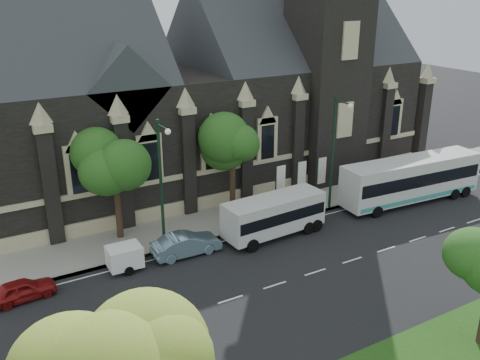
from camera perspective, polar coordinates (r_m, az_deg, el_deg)
ground at (r=31.73m, az=3.80°, el=-11.35°), size 160.00×160.00×0.00m
sidewalk at (r=38.95m, az=-3.96°, el=-4.84°), size 80.00×5.00×0.15m
museum at (r=46.58m, az=-3.60°, el=9.90°), size 40.00×17.70×29.90m
tree_park_near at (r=17.32m, az=-13.07°, el=-16.65°), size 4.42×4.42×8.56m
tree_walk_right at (r=39.31m, az=-0.74°, el=4.41°), size 4.08×4.08×7.80m
tree_walk_left at (r=35.99m, az=-13.35°, el=2.17°), size 3.91×3.91×7.64m
street_lamp_near at (r=40.39m, az=10.26°, el=3.48°), size 0.36×1.88×9.00m
street_lamp_mid at (r=33.49m, az=-8.49°, el=-0.00°), size 0.36×1.88×9.00m
banner_flag_left at (r=40.56m, az=4.26°, el=-0.25°), size 0.90×0.10×4.00m
banner_flag_center at (r=41.65m, az=6.55°, el=0.24°), size 0.90×0.10×4.00m
banner_flag_right at (r=42.81m, az=8.71°, el=0.70°), size 0.90×0.10×4.00m
tour_coach at (r=44.51m, az=18.12°, el=0.12°), size 12.64×3.56×3.64m
shuttle_bus at (r=36.77m, az=3.74°, el=-3.70°), size 7.60×3.01×2.88m
box_trailer at (r=33.55m, az=-12.45°, el=-8.15°), size 3.00×1.76×1.60m
sedan at (r=34.75m, az=-5.88°, el=-6.97°), size 4.59×1.67×1.50m
car_far_red at (r=32.48m, az=-22.60°, el=-10.97°), size 3.74×1.75×1.24m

